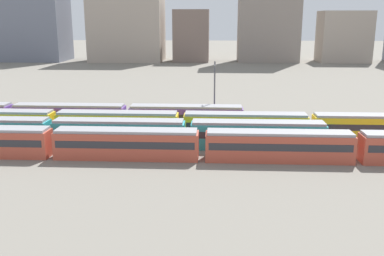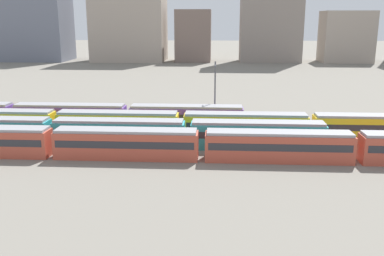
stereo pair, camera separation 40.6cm
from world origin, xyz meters
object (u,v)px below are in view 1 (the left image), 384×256
catenary_pole_1 (215,90)px  train_track_1 (119,133)px  train_track_3 (70,115)px  train_track_0 (357,147)px  train_track_2 (181,124)px

catenary_pole_1 → train_track_1: bearing=-134.2°
train_track_1 → catenary_pole_1: catenary_pole_1 is taller
train_track_1 → train_track_3: same height
train_track_0 → train_track_3: bearing=159.1°
train_track_0 → catenary_pole_1: catenary_pole_1 is taller
train_track_1 → train_track_3: 14.69m
train_track_3 → catenary_pole_1: catenary_pole_1 is taller
catenary_pole_1 → train_track_3: bearing=-172.7°
train_track_0 → catenary_pole_1: size_ratio=10.77×
train_track_3 → catenary_pole_1: (23.38, 2.98, 3.87)m
train_track_0 → train_track_2: (-22.34, 10.40, 0.00)m
train_track_2 → train_track_3: same height
train_track_1 → train_track_0: bearing=-9.7°
train_track_2 → train_track_3: size_ratio=1.34×
train_track_0 → train_track_3: same height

